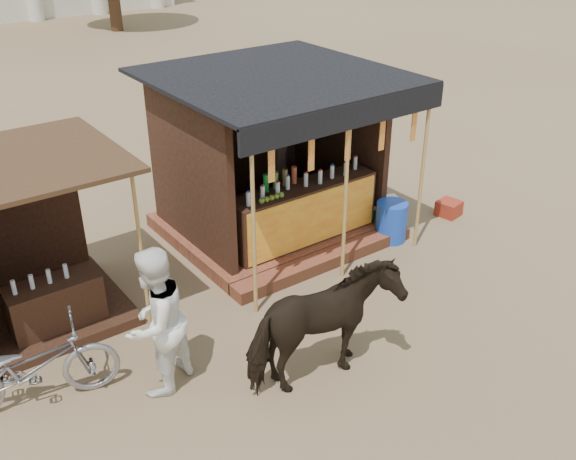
{
  "coord_description": "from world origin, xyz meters",
  "views": [
    {
      "loc": [
        -4.66,
        -4.76,
        5.3
      ],
      "look_at": [
        0.0,
        1.6,
        1.1
      ],
      "focal_mm": 40.0,
      "sensor_mm": 36.0,
      "label": 1
    }
  ],
  "objects": [
    {
      "name": "cow",
      "position": [
        -0.75,
        -0.12,
        0.78
      ],
      "size": [
        1.9,
        0.98,
        1.55
      ],
      "primitive_type": "imported",
      "rotation": [
        0.0,
        0.0,
        1.49
      ],
      "color": "black",
      "rests_on": "ground"
    },
    {
      "name": "secondary_stall",
      "position": [
        -3.17,
        3.24,
        0.85
      ],
      "size": [
        2.4,
        2.4,
        2.38
      ],
      "color": "#3C2215",
      "rests_on": "ground"
    },
    {
      "name": "blue_barrel",
      "position": [
        2.43,
        1.96,
        0.34
      ],
      "size": [
        0.54,
        0.54,
        0.68
      ],
      "primitive_type": "cylinder",
      "rotation": [
        0.0,
        0.0,
        0.02
      ],
      "color": "#1943BC",
      "rests_on": "ground"
    },
    {
      "name": "main_stall",
      "position": [
        1.01,
        3.36,
        1.03
      ],
      "size": [
        3.6,
        3.61,
        2.78
      ],
      "color": "brown",
      "rests_on": "ground"
    },
    {
      "name": "red_crate",
      "position": [
        3.94,
        2.0,
        0.14
      ],
      "size": [
        0.44,
        0.45,
        0.27
      ],
      "primitive_type": "cube",
      "rotation": [
        0.0,
        0.0,
        0.18
      ],
      "color": "maroon",
      "rests_on": "ground"
    },
    {
      "name": "motorbike",
      "position": [
        -3.66,
        1.54,
        0.51
      ],
      "size": [
        2.05,
        1.12,
        1.02
      ],
      "primitive_type": "imported",
      "rotation": [
        0.0,
        0.0,
        1.33
      ],
      "color": "gray",
      "rests_on": "ground"
    },
    {
      "name": "bystander",
      "position": [
        -2.36,
        0.94,
        0.93
      ],
      "size": [
        1.13,
        1.04,
        1.86
      ],
      "primitive_type": "imported",
      "rotation": [
        0.0,
        0.0,
        3.61
      ],
      "color": "white",
      "rests_on": "ground"
    },
    {
      "name": "ground",
      "position": [
        0.0,
        0.0,
        0.0
      ],
      "size": [
        120.0,
        120.0,
        0.0
      ],
      "primitive_type": "plane",
      "color": "#846B4C",
      "rests_on": "ground"
    },
    {
      "name": "cooler",
      "position": [
        2.71,
        2.48,
        0.23
      ],
      "size": [
        0.75,
        0.63,
        0.46
      ],
      "color": "#1B7D4C",
      "rests_on": "ground"
    }
  ]
}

